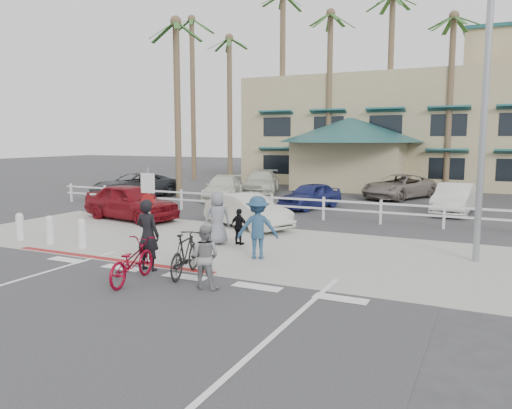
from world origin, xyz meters
The scene contains 35 objects.
ground centered at (0.00, 0.00, 0.00)m, with size 140.00×140.00×0.00m, color #333335.
bike_path centered at (0.00, -2.00, 0.00)m, with size 12.00×16.00×0.01m, color #333335.
sidewalk_plaza centered at (0.00, 4.50, 0.01)m, with size 22.00×7.00×0.01m, color gray.
cross_street centered at (0.00, 8.50, 0.00)m, with size 40.00×5.00×0.01m, color #333335.
parking_lot centered at (0.00, 18.00, 0.00)m, with size 50.00×16.00×0.01m, color #333335.
curb_red centered at (-3.00, 1.20, 0.01)m, with size 7.00×0.25×0.02m, color maroon.
rail_fence centered at (0.50, 10.50, 0.50)m, with size 29.40×0.16×1.00m, color silver, non-canonical shape.
building centered at (2.00, 31.00, 5.65)m, with size 28.00×16.00×11.30m, color tan, non-canonical shape.
sign_post centered at (-2.30, 2.20, 1.45)m, with size 0.50×0.10×2.90m, color gray, non-canonical shape.
bollard_0 centered at (-4.80, 2.00, 0.47)m, with size 0.26×0.26×0.95m, color silver, non-canonical shape.
bollard_1 centered at (-6.20, 2.00, 0.47)m, with size 0.26×0.26×0.95m, color silver, non-canonical shape.
bollard_2 centered at (-7.60, 2.00, 0.47)m, with size 0.26×0.26×0.95m, color silver, non-canonical shape.
streetlight_0 centered at (6.50, 5.50, 4.50)m, with size 0.60×2.00×9.00m, color gray, non-canonical shape.
palm_0 centered at (-16.00, 26.00, 7.50)m, with size 4.00×4.00×15.00m, color #275420, non-canonical shape.
palm_1 centered at (-12.00, 25.00, 6.50)m, with size 4.00×4.00×13.00m, color #275420, non-canonical shape.
palm_2 centered at (-8.00, 26.00, 8.00)m, with size 4.00×4.00×16.00m, color #275420, non-canonical shape.
palm_3 centered at (-4.00, 25.00, 7.00)m, with size 4.00×4.00×14.00m, color #275420, non-canonical shape.
palm_4 centered at (0.00, 26.00, 7.50)m, with size 4.00×4.00×15.00m, color #275420, non-canonical shape.
palm_5 centered at (4.00, 25.00, 6.50)m, with size 4.00×4.00×13.00m, color #275420, non-canonical shape.
palm_10 centered at (-10.00, 15.00, 6.00)m, with size 4.00×4.00×12.00m, color #275420, non-canonical shape.
bike_red centered at (-0.90, -0.32, 0.52)m, with size 0.69×1.97×1.03m, color maroon.
rider_red centered at (-1.24, 0.75, 0.94)m, with size 0.69×0.45×1.89m, color black.
bike_black centered at (-0.05, 0.71, 0.57)m, with size 0.53×1.88×1.13m, color black.
rider_black centered at (0.95, 0.02, 0.75)m, with size 0.73×0.57×1.50m, color gray.
pedestrian_a centered at (0.80, 3.16, 0.91)m, with size 1.18×0.68×1.82m, color navy.
pedestrian_child centered at (-0.54, 4.58, 0.60)m, with size 0.70×0.29×1.19m, color black.
pedestrian_b centered at (-1.21, 4.33, 0.88)m, with size 0.86×0.56×1.75m, color slate.
car_white_sedan centered at (-1.71, 7.52, 0.66)m, with size 1.40×4.00×1.32m, color beige.
car_red_compact centered at (-7.06, 7.11, 0.77)m, with size 1.83×4.54×1.55m, color maroon.
lot_car_0 centered at (-12.20, 13.61, 0.72)m, with size 2.37×5.15×1.43m, color black.
lot_car_1 centered at (-6.93, 14.87, 0.66)m, with size 1.85×4.54×1.32m, color silver.
lot_car_2 centered at (-1.33, 13.67, 0.64)m, with size 1.51×3.76×1.28m, color navy.
lot_car_3 centered at (5.23, 14.95, 0.70)m, with size 1.48×4.24×1.40m, color silver.
lot_car_4 centered at (-6.52, 19.13, 0.70)m, with size 1.96×4.83×1.40m, color beige.
lot_car_5 centered at (1.91, 19.70, 0.69)m, with size 2.30×4.99×1.39m, color slate.
Camera 1 is at (6.85, -9.57, 3.45)m, focal length 35.00 mm.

